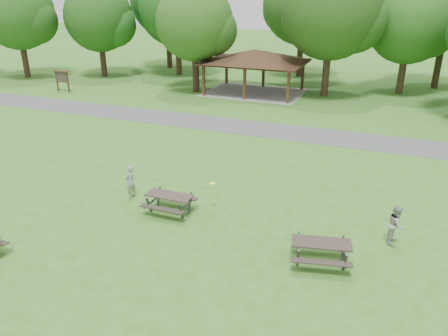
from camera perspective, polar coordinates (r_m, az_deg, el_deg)
ground at (r=17.31m, az=-8.05°, el=-8.31°), size 160.00×160.00×0.00m
asphalt_path at (r=29.19m, az=5.41°, el=5.04°), size 120.00×3.20×0.02m
pavilion at (r=38.98m, az=4.09°, el=14.19°), size 8.60×7.01×3.76m
notice_board at (r=42.02m, az=-20.43°, el=11.06°), size 1.60×0.30×1.88m
tree_row_a at (r=49.79m, az=-25.29°, el=17.66°), size 7.56×7.20×9.97m
tree_row_b at (r=47.85m, az=-15.93°, el=18.17°), size 7.14×6.80×9.28m
tree_row_c at (r=47.05m, az=-6.06°, el=19.86°), size 8.19×7.80×10.67m
tree_row_d at (r=39.08m, az=-3.74°, el=18.22°), size 6.93×6.60×9.27m
tree_row_e at (r=38.23m, az=14.00°, el=19.06°), size 8.40×8.00×11.02m
tree_row_f at (r=41.39m, az=23.19°, el=16.89°), size 7.35×7.00×9.55m
tree_deep_a at (r=51.52m, az=-7.36°, el=20.72°), size 8.40×8.00×11.38m
tree_deep_b at (r=46.80m, az=10.43°, el=20.05°), size 8.40×8.00×11.13m
picnic_table_middle at (r=18.40m, az=-7.17°, el=-4.03°), size 1.96×1.59×0.85m
picnic_table_far at (r=15.44m, az=12.58°, el=-10.06°), size 2.30×2.00×0.87m
frisbee_in_flight at (r=18.07m, az=-1.53°, el=-2.00°), size 0.27×0.27×0.02m
frisbee_thrower at (r=19.95m, az=-12.16°, el=-1.73°), size 0.45×0.61×1.53m
frisbee_catcher at (r=17.34m, az=21.56°, el=-6.89°), size 0.63×0.78×1.51m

